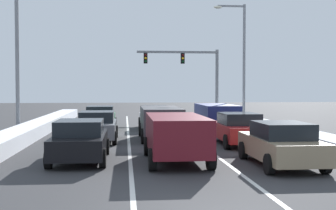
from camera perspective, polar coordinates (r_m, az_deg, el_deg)
name	(u,v)px	position (r m, az deg, el deg)	size (l,w,h in m)	color
ground_plane	(164,143)	(22.03, -0.53, -4.81)	(120.00, 120.00, 0.00)	#333335
lane_stripe_between_right_lane_and_center_lane	(189,135)	(25.39, 2.68, -3.87)	(0.14, 35.33, 0.01)	silver
lane_stripe_between_center_lane_and_left_lane	(128,136)	(25.14, -5.04, -3.94)	(0.14, 35.33, 0.01)	silver
snow_bank_right_shoulder	(281,130)	(26.64, 14.05, -3.08)	(1.57, 35.33, 0.53)	white
snow_bank_left_shoulder	(30,131)	(25.62, -16.99, -3.15)	(1.38, 35.33, 0.68)	white
sedan_tan_right_lane_nearest	(281,144)	(15.96, 14.07, -4.78)	(2.00, 4.50, 1.51)	#937F60
sedan_red_right_lane_second	(238,129)	(21.43, 8.88, -2.98)	(2.00, 4.50, 1.51)	maroon
suv_navy_right_lane_third	(216,115)	(27.47, 6.13, -1.30)	(2.16, 4.90, 1.67)	navy
suv_maroon_center_lane_nearest	(176,134)	(16.27, 1.02, -3.69)	(2.16, 4.90, 1.67)	maroon
suv_charcoal_center_lane_second	(161,120)	(23.33, -0.94, -1.91)	(2.16, 4.90, 1.67)	#38383D
sedan_white_center_lane_third	(155,117)	(29.42, -1.71, -1.55)	(2.00, 4.50, 1.51)	silver
sedan_black_left_lane_nearest	(80,140)	(16.82, -11.06, -4.40)	(2.00, 4.50, 1.51)	black
sedan_gray_left_lane_second	(97,126)	(22.86, -8.94, -2.65)	(2.00, 4.50, 1.51)	slate
sedan_green_left_lane_third	(100,118)	(29.40, -8.54, -1.58)	(2.00, 4.50, 1.51)	#1E5633
traffic_light_gantry	(192,68)	(41.54, 3.06, 4.69)	(7.54, 0.47, 6.20)	slate
street_lamp_right_mid	(240,52)	(37.55, 9.13, 6.58)	(2.66, 0.36, 9.48)	gray
street_lamp_left_mid	(23,45)	(27.14, -17.83, 7.24)	(2.66, 0.36, 8.62)	gray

